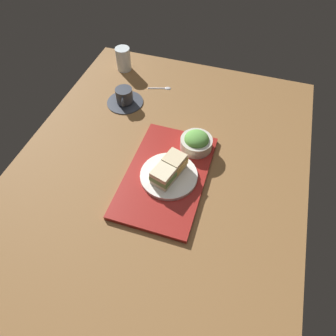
% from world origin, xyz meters
% --- Properties ---
extents(ground_plane, '(1.40, 1.00, 0.03)m').
position_xyz_m(ground_plane, '(0.00, 0.00, -0.01)').
color(ground_plane, brown).
extents(serving_tray, '(0.43, 0.26, 0.02)m').
position_xyz_m(serving_tray, '(0.02, -0.04, 0.01)').
color(serving_tray, maroon).
rests_on(serving_tray, ground_plane).
extents(sandwich_plate, '(0.19, 0.19, 0.01)m').
position_xyz_m(sandwich_plate, '(0.02, -0.05, 0.02)').
color(sandwich_plate, white).
rests_on(sandwich_plate, serving_tray).
extents(sandwich_near, '(0.08, 0.08, 0.05)m').
position_xyz_m(sandwich_near, '(-0.02, -0.04, 0.06)').
color(sandwich_near, beige).
rests_on(sandwich_near, sandwich_plate).
extents(sandwich_far, '(0.08, 0.08, 0.06)m').
position_xyz_m(sandwich_far, '(0.05, -0.06, 0.06)').
color(sandwich_far, beige).
rests_on(sandwich_far, sandwich_plate).
extents(salad_bowl, '(0.11, 0.11, 0.07)m').
position_xyz_m(salad_bowl, '(0.17, -0.10, 0.05)').
color(salad_bowl, beige).
rests_on(salad_bowl, serving_tray).
extents(coffee_cup, '(0.15, 0.15, 0.07)m').
position_xyz_m(coffee_cup, '(0.34, 0.24, 0.03)').
color(coffee_cup, '#333842').
rests_on(coffee_cup, ground_plane).
extents(drinking_glass, '(0.06, 0.06, 0.10)m').
position_xyz_m(drinking_glass, '(0.56, 0.34, 0.05)').
color(drinking_glass, silver).
rests_on(drinking_glass, ground_plane).
extents(teaspoon, '(0.04, 0.10, 0.01)m').
position_xyz_m(teaspoon, '(0.48, 0.12, 0.00)').
color(teaspoon, silver).
rests_on(teaspoon, ground_plane).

